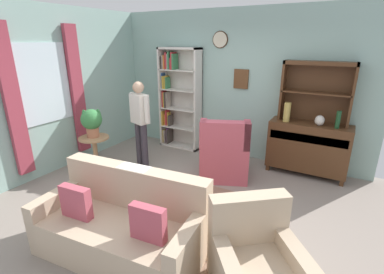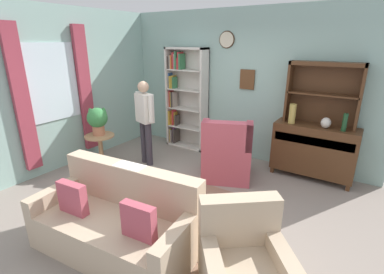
% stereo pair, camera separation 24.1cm
% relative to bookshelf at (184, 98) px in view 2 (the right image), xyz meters
% --- Properties ---
extents(ground_plane, '(5.40, 4.60, 0.02)m').
position_rel_bookshelf_xyz_m(ground_plane, '(1.25, -1.95, -1.08)').
color(ground_plane, gray).
extents(wall_back, '(5.00, 0.09, 2.80)m').
position_rel_bookshelf_xyz_m(wall_back, '(1.25, 0.18, 0.34)').
color(wall_back, '#93B7AD').
rests_on(wall_back, ground_plane).
extents(wall_left, '(0.16, 4.20, 2.80)m').
position_rel_bookshelf_xyz_m(wall_left, '(-1.27, -1.97, 0.33)').
color(wall_left, '#93B7AD').
rests_on(wall_left, ground_plane).
extents(area_rug, '(2.28, 1.90, 0.01)m').
position_rel_bookshelf_xyz_m(area_rug, '(1.45, -2.25, -1.07)').
color(area_rug, '#846651').
rests_on(area_rug, ground_plane).
extents(bookshelf, '(0.90, 0.30, 2.10)m').
position_rel_bookshelf_xyz_m(bookshelf, '(0.00, 0.00, 0.00)').
color(bookshelf, silver).
rests_on(bookshelf, ground_plane).
extents(sideboard, '(1.30, 0.45, 0.92)m').
position_rel_bookshelf_xyz_m(sideboard, '(2.69, -0.09, -0.56)').
color(sideboard, '#4C2D19').
rests_on(sideboard, ground_plane).
extents(sideboard_hutch, '(1.10, 0.26, 1.00)m').
position_rel_bookshelf_xyz_m(sideboard_hutch, '(2.69, 0.02, 0.49)').
color(sideboard_hutch, '#4C2D19').
rests_on(sideboard_hutch, sideboard).
extents(vase_tall, '(0.11, 0.11, 0.33)m').
position_rel_bookshelf_xyz_m(vase_tall, '(2.30, -0.17, 0.01)').
color(vase_tall, tan).
rests_on(vase_tall, sideboard).
extents(vase_round, '(0.15, 0.15, 0.17)m').
position_rel_bookshelf_xyz_m(vase_round, '(2.82, -0.15, -0.06)').
color(vase_round, beige).
rests_on(vase_round, sideboard).
extents(bottle_wine, '(0.07, 0.07, 0.28)m').
position_rel_bookshelf_xyz_m(bottle_wine, '(3.08, -0.18, -0.01)').
color(bottle_wine, '#194223').
rests_on(bottle_wine, sideboard).
extents(couch_floral, '(1.87, 1.02, 0.90)m').
position_rel_bookshelf_xyz_m(couch_floral, '(1.25, -3.11, -0.76)').
color(couch_floral, '#C6AD8E').
rests_on(couch_floral, ground_plane).
extents(armchair_floral, '(1.07, 1.08, 0.88)m').
position_rel_bookshelf_xyz_m(armchair_floral, '(2.69, -2.94, -0.78)').
color(armchair_floral, '#C6AD8E').
rests_on(armchair_floral, ground_plane).
extents(wingback_chair, '(1.03, 1.04, 1.05)m').
position_rel_bookshelf_xyz_m(wingback_chair, '(1.50, -0.92, -0.69)').
color(wingback_chair, '#B74C5B').
rests_on(wingback_chair, ground_plane).
extents(plant_stand, '(0.52, 0.52, 0.62)m').
position_rel_bookshelf_xyz_m(plant_stand, '(-0.63, -1.77, -0.69)').
color(plant_stand, '#A87F56').
rests_on(plant_stand, ground_plane).
extents(potted_plant_large, '(0.36, 0.36, 0.50)m').
position_rel_bookshelf_xyz_m(potted_plant_large, '(-0.65, -1.75, -0.16)').
color(potted_plant_large, '#AD6B4C').
rests_on(potted_plant_large, plant_stand).
extents(person_reading, '(0.52, 0.29, 1.56)m').
position_rel_bookshelf_xyz_m(person_reading, '(-0.03, -1.19, -0.16)').
color(person_reading, '#38333D').
rests_on(person_reading, ground_plane).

